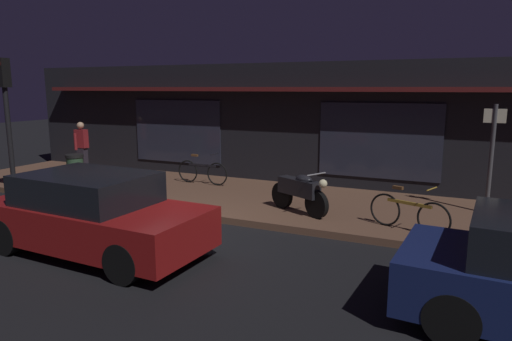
{
  "coord_description": "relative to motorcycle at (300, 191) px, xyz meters",
  "views": [
    {
      "loc": [
        5.28,
        -7.28,
        2.9
      ],
      "look_at": [
        0.81,
        2.4,
        0.95
      ],
      "focal_mm": 31.95,
      "sensor_mm": 36.0,
      "label": 1
    }
  ],
  "objects": [
    {
      "name": "trash_bin",
      "position": [
        -6.53,
        -0.13,
        -0.03
      ],
      "size": [
        0.48,
        0.48,
        0.93
      ],
      "color": "#2D4C33",
      "rests_on": "sidewalk_slab"
    },
    {
      "name": "ground_plane",
      "position": [
        -2.05,
        -2.01,
        -0.65
      ],
      "size": [
        60.0,
        60.0,
        0.0
      ],
      "primitive_type": "plane",
      "color": "black"
    },
    {
      "name": "sign_post",
      "position": [
        3.77,
        1.74,
        0.86
      ],
      "size": [
        0.44,
        0.09,
        2.4
      ],
      "color": "#47474C",
      "rests_on": "sidewalk_slab"
    },
    {
      "name": "parked_car_far",
      "position": [
        -2.62,
        -3.46,
        0.06
      ],
      "size": [
        4.17,
        1.92,
        1.42
      ],
      "color": "black",
      "rests_on": "ground_plane"
    },
    {
      "name": "bicycle_parked",
      "position": [
        -3.59,
        1.76,
        -0.14
      ],
      "size": [
        1.66,
        0.42,
        0.91
      ],
      "color": "black",
      "rests_on": "sidewalk_slab"
    },
    {
      "name": "sidewalk_slab",
      "position": [
        -2.05,
        0.99,
        -0.57
      ],
      "size": [
        18.0,
        4.0,
        0.15
      ],
      "primitive_type": "cube",
      "color": "brown",
      "rests_on": "ground_plane"
    },
    {
      "name": "storefront_building",
      "position": [
        -2.05,
        4.37,
        1.16
      ],
      "size": [
        18.0,
        3.3,
        3.6
      ],
      "color": "black",
      "rests_on": "ground_plane"
    },
    {
      "name": "person_photographer",
      "position": [
        -7.91,
        1.51,
        0.38
      ],
      "size": [
        0.39,
        0.61,
        1.67
      ],
      "color": "#28232D",
      "rests_on": "sidewalk_slab"
    },
    {
      "name": "motorcycle",
      "position": [
        0.0,
        0.0,
        0.0
      ],
      "size": [
        1.57,
        0.92,
        0.97
      ],
      "color": "black",
      "rests_on": "sidewalk_slab"
    },
    {
      "name": "traffic_light_pole",
      "position": [
        -7.08,
        -1.63,
        1.83
      ],
      "size": [
        0.24,
        0.33,
        3.6
      ],
      "color": "black",
      "rests_on": "ground_plane"
    },
    {
      "name": "bicycle_extra",
      "position": [
        2.34,
        -0.33,
        -0.14
      ],
      "size": [
        1.58,
        0.64,
        0.91
      ],
      "color": "black",
      "rests_on": "sidewalk_slab"
    }
  ]
}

